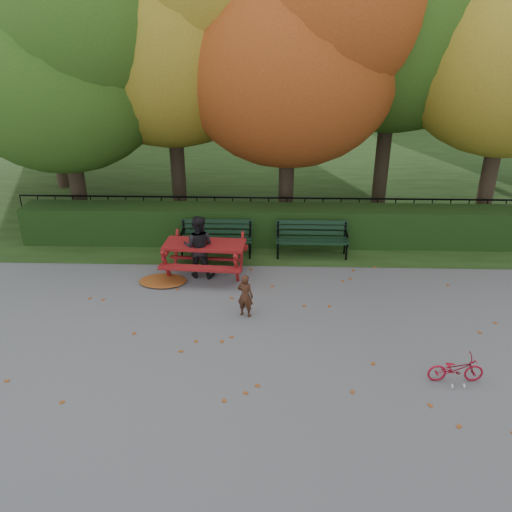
{
  "coord_description": "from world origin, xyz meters",
  "views": [
    {
      "loc": [
        0.06,
        -7.92,
        5.26
      ],
      "look_at": [
        -0.23,
        1.4,
        1.0
      ],
      "focal_mm": 35.0,
      "sensor_mm": 36.0,
      "label": 1
    }
  ],
  "objects_px": {
    "bicycle": "(456,369)",
    "tree_a": "(67,60)",
    "tree_f": "(44,14)",
    "bench_left": "(216,235)",
    "picnic_table": "(205,250)",
    "bench_right": "(312,236)",
    "tree_b": "(180,23)",
    "tree_c": "(303,47)",
    "adult": "(199,247)",
    "child": "(245,296)"
  },
  "relations": [
    {
      "from": "tree_f",
      "to": "child",
      "type": "relative_size",
      "value": 10.14
    },
    {
      "from": "tree_a",
      "to": "picnic_table",
      "type": "relative_size",
      "value": 3.85
    },
    {
      "from": "bench_right",
      "to": "bicycle",
      "type": "distance_m",
      "value": 5.33
    },
    {
      "from": "tree_a",
      "to": "bicycle",
      "type": "xyz_separation_m",
      "value": [
        8.29,
        -6.81,
        -4.28
      ]
    },
    {
      "from": "tree_a",
      "to": "tree_c",
      "type": "xyz_separation_m",
      "value": [
        6.02,
        0.38,
        0.3
      ]
    },
    {
      "from": "bench_left",
      "to": "tree_f",
      "type": "bearing_deg",
      "value": 136.49
    },
    {
      "from": "bicycle",
      "to": "tree_a",
      "type": "bearing_deg",
      "value": 48.8
    },
    {
      "from": "bench_left",
      "to": "picnic_table",
      "type": "bearing_deg",
      "value": -97.1
    },
    {
      "from": "tree_b",
      "to": "tree_f",
      "type": "relative_size",
      "value": 0.96
    },
    {
      "from": "tree_f",
      "to": "bench_left",
      "type": "distance_m",
      "value": 9.56
    },
    {
      "from": "bench_right",
      "to": "child",
      "type": "xyz_separation_m",
      "value": [
        -1.52,
        -2.99,
        -0.07
      ]
    },
    {
      "from": "tree_b",
      "to": "tree_f",
      "type": "xyz_separation_m",
      "value": [
        -4.69,
        2.49,
        0.29
      ]
    },
    {
      "from": "tree_f",
      "to": "picnic_table",
      "type": "height_order",
      "value": "tree_f"
    },
    {
      "from": "tree_a",
      "to": "bicycle",
      "type": "relative_size",
      "value": 8.29
    },
    {
      "from": "bench_right",
      "to": "adult",
      "type": "relative_size",
      "value": 1.22
    },
    {
      "from": "bench_right",
      "to": "tree_b",
      "type": "bearing_deg",
      "value": 139.33
    },
    {
      "from": "tree_a",
      "to": "bench_right",
      "type": "relative_size",
      "value": 4.16
    },
    {
      "from": "bench_left",
      "to": "picnic_table",
      "type": "xyz_separation_m",
      "value": [
        -0.15,
        -1.17,
        0.09
      ]
    },
    {
      "from": "tree_a",
      "to": "tree_f",
      "type": "height_order",
      "value": "tree_f"
    },
    {
      "from": "tree_f",
      "to": "tree_a",
      "type": "bearing_deg",
      "value": -62.02
    },
    {
      "from": "tree_f",
      "to": "child",
      "type": "distance_m",
      "value": 12.05
    },
    {
      "from": "tree_c",
      "to": "child",
      "type": "height_order",
      "value": "tree_c"
    },
    {
      "from": "tree_a",
      "to": "bench_right",
      "type": "xyz_separation_m",
      "value": [
        6.29,
        -1.88,
        -4.0
      ]
    },
    {
      "from": "tree_b",
      "to": "picnic_table",
      "type": "relative_size",
      "value": 4.52
    },
    {
      "from": "tree_b",
      "to": "tree_c",
      "type": "relative_size",
      "value": 1.1
    },
    {
      "from": "tree_f",
      "to": "adult",
      "type": "xyz_separation_m",
      "value": [
        5.56,
        -6.78,
        -4.95
      ]
    },
    {
      "from": "child",
      "to": "tree_f",
      "type": "bearing_deg",
      "value": -32.4
    },
    {
      "from": "bench_left",
      "to": "adult",
      "type": "xyz_separation_m",
      "value": [
        -0.27,
        -1.25,
        0.22
      ]
    },
    {
      "from": "bench_right",
      "to": "picnic_table",
      "type": "relative_size",
      "value": 0.93
    },
    {
      "from": "tree_a",
      "to": "picnic_table",
      "type": "xyz_separation_m",
      "value": [
        3.74,
        -3.05,
        -3.91
      ]
    },
    {
      "from": "picnic_table",
      "to": "tree_f",
      "type": "bearing_deg",
      "value": 134.35
    },
    {
      "from": "tree_a",
      "to": "tree_f",
      "type": "distance_m",
      "value": 4.31
    },
    {
      "from": "tree_c",
      "to": "adult",
      "type": "distance_m",
      "value": 5.9
    },
    {
      "from": "child",
      "to": "adult",
      "type": "xyz_separation_m",
      "value": [
        -1.15,
        1.74,
        0.28
      ]
    },
    {
      "from": "tree_f",
      "to": "bench_right",
      "type": "height_order",
      "value": "tree_f"
    },
    {
      "from": "tree_b",
      "to": "picnic_table",
      "type": "xyz_separation_m",
      "value": [
        1.0,
        -4.22,
        -4.79
      ]
    },
    {
      "from": "tree_b",
      "to": "bench_right",
      "type": "distance_m",
      "value": 6.76
    },
    {
      "from": "tree_b",
      "to": "picnic_table",
      "type": "bearing_deg",
      "value": -76.7
    },
    {
      "from": "tree_a",
      "to": "tree_f",
      "type": "relative_size",
      "value": 0.81
    },
    {
      "from": "adult",
      "to": "bench_right",
      "type": "bearing_deg",
      "value": -148.06
    },
    {
      "from": "child",
      "to": "adult",
      "type": "height_order",
      "value": "adult"
    },
    {
      "from": "tree_b",
      "to": "bench_left",
      "type": "height_order",
      "value": "tree_b"
    },
    {
      "from": "tree_b",
      "to": "bench_right",
      "type": "bearing_deg",
      "value": -40.67
    },
    {
      "from": "bicycle",
      "to": "tree_c",
      "type": "bearing_deg",
      "value": 15.68
    },
    {
      "from": "tree_b",
      "to": "picnic_table",
      "type": "height_order",
      "value": "tree_b"
    },
    {
      "from": "tree_f",
      "to": "picnic_table",
      "type": "distance_m",
      "value": 10.16
    },
    {
      "from": "tree_b",
      "to": "adult",
      "type": "xyz_separation_m",
      "value": [
        0.87,
        -4.29,
        -4.67
      ]
    },
    {
      "from": "child",
      "to": "bicycle",
      "type": "distance_m",
      "value": 4.02
    },
    {
      "from": "tree_f",
      "to": "bench_left",
      "type": "xyz_separation_m",
      "value": [
        5.83,
        -5.54,
        -5.17
      ]
    },
    {
      "from": "picnic_table",
      "to": "bench_right",
      "type": "bearing_deg",
      "value": 28.82
    }
  ]
}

